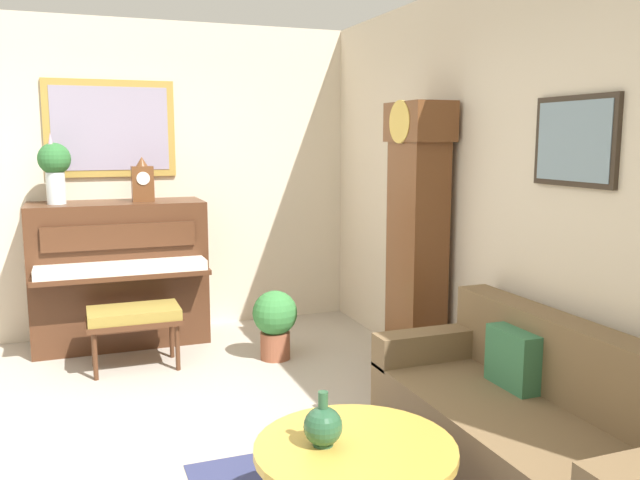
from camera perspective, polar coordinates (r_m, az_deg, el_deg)
The scene contains 12 objects.
ground_plane at distance 4.01m, azimuth -16.79°, elevation -18.53°, with size 6.40×6.00×0.10m, color #B2A899.
wall_left at distance 6.18m, azimuth -19.04°, elevation 5.02°, with size 0.13×4.90×2.80m.
wall_back at distance 4.40m, azimuth 15.22°, elevation 3.78°, with size 5.30×0.13×2.80m.
piano at distance 5.92m, azimuth -16.97°, elevation -2.73°, with size 0.87×1.44×1.23m.
piano_bench at distance 5.28m, azimuth -15.81°, elevation -6.46°, with size 0.42×0.70×0.48m.
grandfather_clock at distance 4.85m, azimuth 8.37°, elevation -0.81°, with size 0.52×0.34×2.03m.
couch at distance 3.61m, azimuth 17.98°, elevation -15.36°, with size 1.90×0.80×0.84m.
coffee_table at distance 2.98m, azimuth 3.08°, elevation -17.85°, with size 0.88×0.88×0.46m.
mantel_clock at distance 5.84m, azimuth -15.11°, elevation 4.93°, with size 0.13×0.18×0.38m.
flower_vase at distance 5.80m, azimuth -22.00°, elevation 5.99°, with size 0.26×0.26×0.58m.
green_jug at distance 2.93m, azimuth 0.26°, elevation -15.79°, with size 0.17×0.17×0.24m.
potted_plant at distance 5.34m, azimuth -3.92°, elevation -6.92°, with size 0.36×0.36×0.56m.
Camera 1 is at (3.57, -0.17, 1.76)m, focal length 36.95 mm.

